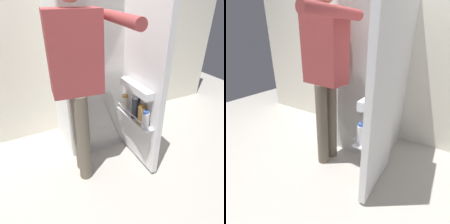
{
  "view_description": "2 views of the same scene",
  "coord_description": "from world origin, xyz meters",
  "views": [
    {
      "loc": [
        -0.73,
        -1.57,
        1.62
      ],
      "look_at": [
        0.01,
        -0.09,
        0.67
      ],
      "focal_mm": 34.12,
      "sensor_mm": 36.0,
      "label": 1
    },
    {
      "loc": [
        0.74,
        -1.34,
        1.31
      ],
      "look_at": [
        -0.06,
        -0.11,
        0.67
      ],
      "focal_mm": 28.01,
      "sensor_mm": 36.0,
      "label": 2
    }
  ],
  "objects": [
    {
      "name": "ground_plane",
      "position": [
        0.0,
        0.0,
        0.0
      ],
      "size": [
        6.4,
        6.4,
        0.0
      ],
      "primitive_type": "plane",
      "color": "#B7B2A8"
    },
    {
      "name": "kitchen_wall",
      "position": [
        0.0,
        0.93,
        1.23
      ],
      "size": [
        4.4,
        0.1,
        2.46
      ],
      "primitive_type": "cube",
      "color": "silver",
      "rests_on": "ground_plane"
    },
    {
      "name": "refrigerator",
      "position": [
        0.03,
        0.51,
        0.85
      ],
      "size": [
        0.68,
        1.25,
        1.7
      ],
      "color": "white",
      "rests_on": "ground_plane"
    },
    {
      "name": "person",
      "position": [
        -0.26,
        -0.0,
        1.08
      ],
      "size": [
        0.56,
        0.77,
        1.78
      ],
      "color": "#665B4C",
      "rests_on": "ground_plane"
    }
  ]
}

